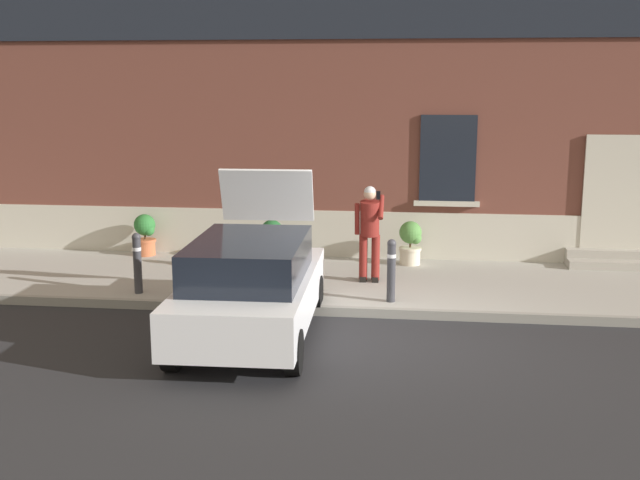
% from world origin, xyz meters
% --- Properties ---
extents(ground_plane, '(80.00, 80.00, 0.00)m').
position_xyz_m(ground_plane, '(0.00, 0.00, 0.00)').
color(ground_plane, '#232326').
extents(sidewalk, '(24.00, 3.60, 0.15)m').
position_xyz_m(sidewalk, '(0.00, 2.80, 0.07)').
color(sidewalk, '#99968E').
rests_on(sidewalk, ground).
extents(curb_edge, '(24.00, 0.12, 0.15)m').
position_xyz_m(curb_edge, '(0.00, 0.94, 0.07)').
color(curb_edge, gray).
rests_on(curb_edge, ground).
extents(building_facade, '(24.00, 1.52, 7.50)m').
position_xyz_m(building_facade, '(0.01, 5.29, 3.73)').
color(building_facade, brown).
rests_on(building_facade, ground).
extents(entrance_stoop, '(1.71, 0.64, 0.32)m').
position_xyz_m(entrance_stoop, '(4.10, 4.33, 0.28)').
color(entrance_stoop, '#9E998E').
rests_on(entrance_stoop, sidewalk).
extents(hatchback_car_white, '(1.88, 4.11, 2.34)m').
position_xyz_m(hatchback_car_white, '(-2.04, -0.31, 0.80)').
color(hatchback_car_white, white).
rests_on(hatchback_car_white, ground).
extents(bollard_near_person, '(0.15, 0.15, 1.04)m').
position_xyz_m(bollard_near_person, '(-0.08, 1.35, 0.71)').
color(bollard_near_person, '#333338').
rests_on(bollard_near_person, sidewalk).
extents(bollard_far_left, '(0.15, 0.15, 1.04)m').
position_xyz_m(bollard_far_left, '(-4.36, 1.35, 0.71)').
color(bollard_far_left, '#333338').
rests_on(bollard_far_left, sidewalk).
extents(person_on_phone, '(0.51, 0.49, 1.75)m').
position_xyz_m(person_on_phone, '(-0.51, 2.56, 1.15)').
color(person_on_phone, maroon).
rests_on(person_on_phone, sidewalk).
extents(planter_terracotta, '(0.44, 0.44, 0.86)m').
position_xyz_m(planter_terracotta, '(-5.24, 4.21, 0.61)').
color(planter_terracotta, '#B25B38').
rests_on(planter_terracotta, sidewalk).
extents(planter_charcoal, '(0.44, 0.44, 0.86)m').
position_xyz_m(planter_charcoal, '(-2.51, 3.88, 0.61)').
color(planter_charcoal, '#2D2D30').
rests_on(planter_charcoal, sidewalk).
extents(planter_cream, '(0.44, 0.44, 0.86)m').
position_xyz_m(planter_cream, '(0.21, 4.06, 0.61)').
color(planter_cream, beige).
rests_on(planter_cream, sidewalk).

